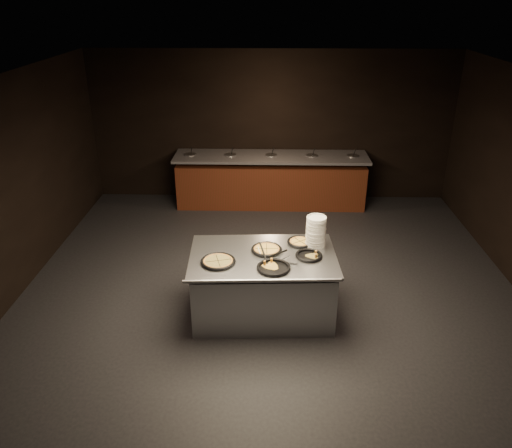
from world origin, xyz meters
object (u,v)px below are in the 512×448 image
at_px(pan_veggie_whole, 218,261).
at_px(pan_cheese_whole, 267,249).
at_px(plate_stack, 316,232).
at_px(serving_counter, 263,286).

bearing_deg(pan_veggie_whole, pan_cheese_whole, 28.84).
bearing_deg(pan_cheese_whole, pan_veggie_whole, -151.16).
distance_m(plate_stack, pan_veggie_whole, 1.32).
distance_m(serving_counter, pan_veggie_whole, 0.75).
height_order(serving_counter, pan_cheese_whole, pan_cheese_whole).
relative_size(serving_counter, pan_veggie_whole, 4.41).
relative_size(plate_stack, pan_cheese_whole, 1.04).
relative_size(serving_counter, pan_cheese_whole, 4.80).
xyz_separation_m(serving_counter, plate_stack, (0.67, 0.27, 0.66)).
relative_size(serving_counter, plate_stack, 4.63).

